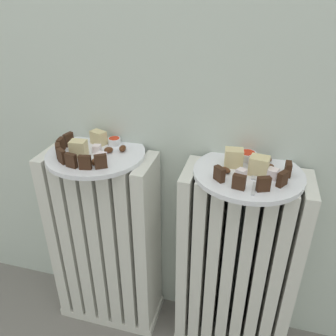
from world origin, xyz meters
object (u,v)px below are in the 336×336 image
at_px(plate_left, 96,154).
at_px(jam_bowl_right, 247,156).
at_px(radiator_left, 106,243).
at_px(radiator_right, 236,268).
at_px(fork, 255,183).
at_px(jam_bowl_left, 114,141).
at_px(plate_right, 248,173).

bearing_deg(plate_left, jam_bowl_right, 8.94).
bearing_deg(jam_bowl_right, radiator_left, -171.06).
xyz_separation_m(radiator_right, plate_left, (-0.41, 0.00, 0.32)).
relative_size(radiator_left, fork, 6.73).
bearing_deg(radiator_right, jam_bowl_right, 96.88).
bearing_deg(jam_bowl_right, jam_bowl_left, -179.96).
distance_m(radiator_right, plate_right, 0.32).
relative_size(jam_bowl_right, fork, 0.51).
height_order(radiator_left, plate_left, plate_left).
xyz_separation_m(radiator_right, jam_bowl_right, (-0.01, 0.06, 0.34)).
height_order(plate_left, jam_bowl_left, jam_bowl_left).
bearing_deg(plate_left, radiator_right, -0.00).
bearing_deg(fork, jam_bowl_left, 163.30).
relative_size(jam_bowl_left, jam_bowl_right, 0.78).
bearing_deg(jam_bowl_left, radiator_right, -9.38).
distance_m(radiator_right, plate_left, 0.52).
bearing_deg(plate_right, plate_left, 180.00).
distance_m(jam_bowl_left, fork, 0.42).
height_order(plate_left, plate_right, same).
bearing_deg(radiator_left, jam_bowl_right, 8.94).
bearing_deg(fork, jam_bowl_right, 101.81).
relative_size(radiator_right, jam_bowl_left, 16.79).
distance_m(plate_right, fork, 0.06).
xyz_separation_m(plate_right, jam_bowl_left, (-0.38, 0.06, 0.02)).
height_order(radiator_left, jam_bowl_right, jam_bowl_right).
height_order(plate_left, fork, fork).
distance_m(radiator_left, plate_left, 0.32).
distance_m(radiator_left, radiator_right, 0.41).
distance_m(radiator_right, fork, 0.33).
xyz_separation_m(radiator_left, jam_bowl_right, (0.40, 0.06, 0.34)).
bearing_deg(plate_right, radiator_left, 180.00).
bearing_deg(jam_bowl_left, plate_right, -9.38).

